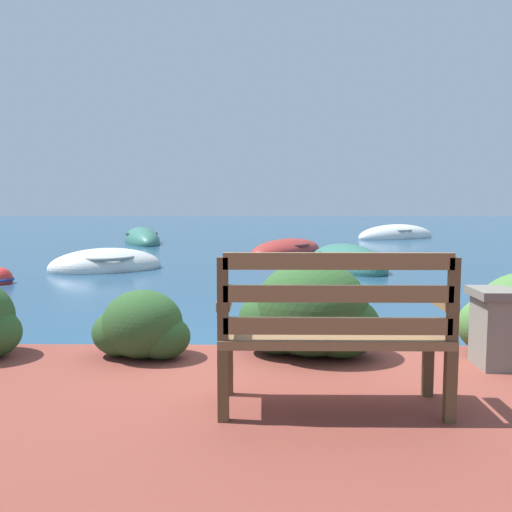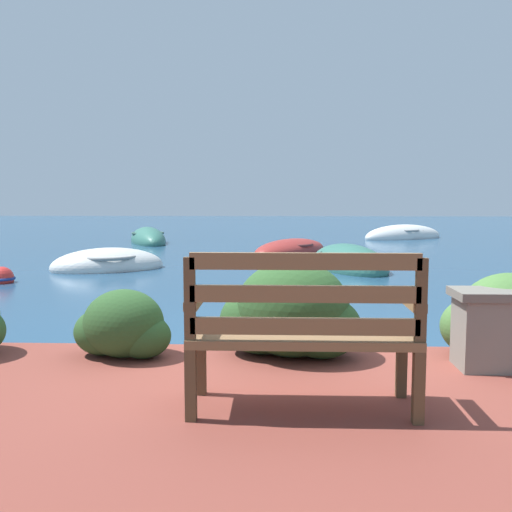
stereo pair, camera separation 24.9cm
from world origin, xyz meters
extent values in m
plane|color=navy|center=(0.00, 0.00, 0.00)|extent=(80.00, 80.00, 0.00)
cube|color=brown|center=(-0.60, -1.20, 0.42)|extent=(0.06, 0.06, 0.40)
cube|color=brown|center=(0.63, -1.20, 0.42)|extent=(0.06, 0.06, 0.40)
cube|color=brown|center=(-0.60, -1.62, 0.42)|extent=(0.06, 0.06, 0.40)
cube|color=brown|center=(0.63, -1.62, 0.42)|extent=(0.06, 0.06, 0.40)
cube|color=brown|center=(0.01, -1.41, 0.65)|extent=(1.29, 0.48, 0.05)
cube|color=brown|center=(0.01, -1.62, 0.75)|extent=(1.22, 0.04, 0.09)
cube|color=brown|center=(0.01, -1.62, 0.93)|extent=(1.22, 0.04, 0.09)
cube|color=brown|center=(0.01, -1.62, 1.10)|extent=(1.22, 0.04, 0.09)
cube|color=brown|center=(-0.60, -1.62, 0.90)|extent=(0.06, 0.04, 0.45)
cube|color=brown|center=(0.63, -1.62, 0.90)|extent=(0.06, 0.04, 0.45)
cube|color=brown|center=(-0.60, -1.41, 0.85)|extent=(0.07, 0.43, 0.05)
cube|color=brown|center=(0.63, -1.41, 0.85)|extent=(0.07, 0.43, 0.05)
ellipsoid|color=#284C23|center=(-1.30, -0.38, 0.48)|extent=(0.61, 0.55, 0.52)
ellipsoid|color=#284C23|center=(-1.47, -0.34, 0.40)|extent=(0.46, 0.41, 0.37)
ellipsoid|color=#284C23|center=(-1.15, -0.41, 0.39)|extent=(0.43, 0.39, 0.34)
ellipsoid|color=#284C23|center=(-0.01, -0.31, 0.59)|extent=(0.87, 0.78, 0.74)
ellipsoid|color=#284C23|center=(-0.25, -0.24, 0.48)|extent=(0.65, 0.59, 0.52)
ellipsoid|color=#284C23|center=(0.20, -0.35, 0.46)|extent=(0.61, 0.55, 0.48)
ellipsoid|color=#426B33|center=(1.62, -0.33, 0.55)|extent=(0.77, 0.69, 0.65)
ellipsoid|color=#426B33|center=(1.41, -0.27, 0.45)|extent=(0.58, 0.52, 0.46)
ellipsoid|color=silver|center=(-3.54, 6.65, 0.06)|extent=(2.59, 2.18, 0.76)
torus|color=gray|center=(-3.54, 6.65, 0.26)|extent=(1.75, 1.75, 0.07)
cube|color=#846647|center=(-3.83, 6.49, 0.23)|extent=(0.58, 0.98, 0.04)
cube|color=#846647|center=(-3.29, 6.78, 0.23)|extent=(0.58, 0.98, 0.04)
ellipsoid|color=#336B5B|center=(1.30, 6.83, 0.07)|extent=(1.94, 2.78, 0.89)
torus|color=#304F46|center=(1.30, 6.83, 0.31)|extent=(1.50, 1.50, 0.07)
cube|color=#846647|center=(1.17, 7.19, 0.28)|extent=(0.92, 0.42, 0.04)
cube|color=#846647|center=(1.40, 6.53, 0.28)|extent=(0.92, 0.42, 0.04)
ellipsoid|color=#9E2D28|center=(0.23, 10.30, 0.05)|extent=(2.56, 3.08, 0.63)
torus|color=brown|center=(0.23, 10.30, 0.22)|extent=(1.63, 1.63, 0.07)
cube|color=#846647|center=(0.47, 10.67, 0.19)|extent=(0.85, 0.61, 0.04)
cube|color=#846647|center=(0.03, 9.99, 0.19)|extent=(0.85, 0.61, 0.04)
ellipsoid|color=#336B5B|center=(-4.27, 13.48, 0.07)|extent=(2.09, 3.45, 0.87)
torus|color=#304F46|center=(-4.27, 13.48, 0.30)|extent=(1.33, 1.33, 0.07)
cube|color=#846647|center=(-4.44, 13.95, 0.27)|extent=(0.80, 0.39, 0.04)
cube|color=#846647|center=(-4.13, 13.10, 0.27)|extent=(0.80, 0.39, 0.04)
ellipsoid|color=silver|center=(4.31, 15.54, 0.07)|extent=(3.33, 2.45, 0.87)
torus|color=gray|center=(4.31, 15.54, 0.30)|extent=(1.48, 1.48, 0.07)
cube|color=#846647|center=(4.73, 15.77, 0.27)|extent=(0.51, 0.82, 0.04)
cube|color=#846647|center=(3.95, 15.35, 0.27)|extent=(0.51, 0.82, 0.04)
sphere|color=red|center=(-4.80, 4.77, 0.07)|extent=(0.41, 0.41, 0.41)
torus|color=navy|center=(-4.80, 4.77, 0.07)|extent=(0.45, 0.45, 0.05)
camera|label=1|loc=(-0.38, -4.62, 1.43)|focal=40.00mm
camera|label=2|loc=(-0.13, -4.61, 1.43)|focal=40.00mm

